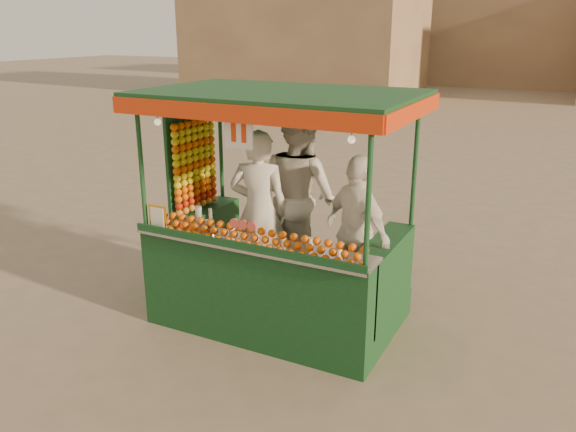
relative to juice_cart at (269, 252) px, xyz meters
The scene contains 7 objects.
ground 0.81m from the juice_cart, 145.89° to the left, with size 90.00×90.00×0.00m, color #706450.
building_left 22.19m from the juice_cart, 114.46° to the left, with size 10.00×6.00×6.00m, color #A1855B.
building_center 30.29m from the juice_cart, 94.07° to the left, with size 14.00×7.00×7.00m, color #A1855B.
juice_cart is the anchor object (origin of this frame).
vendor_left 0.46m from the juice_cart, 141.15° to the left, with size 0.72×0.56×1.75m.
vendor_middle 0.77m from the juice_cart, 85.43° to the left, with size 1.17×1.08×1.94m.
vendor_right 0.94m from the juice_cart, 17.81° to the left, with size 0.99×0.80×1.57m.
Camera 1 is at (2.85, -4.99, 3.03)m, focal length 36.03 mm.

